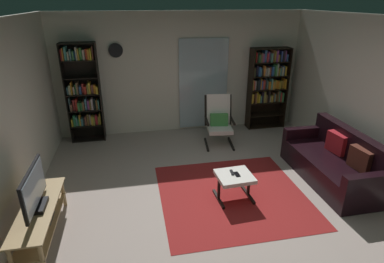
{
  "coord_description": "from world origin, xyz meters",
  "views": [
    {
      "loc": [
        -1.09,
        -3.88,
        2.81
      ],
      "look_at": [
        -0.17,
        0.77,
        0.81
      ],
      "focal_mm": 29.4,
      "sensor_mm": 36.0,
      "label": 1
    }
  ],
  "objects_px": {
    "tv_remote": "(232,172)",
    "wall_clock": "(116,50)",
    "lounge_armchair": "(219,119)",
    "television": "(34,191)",
    "cell_phone": "(237,174)",
    "bookshelf_near_sofa": "(268,82)",
    "tv_stand": "(40,217)",
    "bookshelf_near_tv": "(83,92)",
    "leather_sofa": "(335,163)",
    "ottoman": "(234,179)"
  },
  "relations": [
    {
      "from": "tv_remote",
      "to": "wall_clock",
      "type": "xyz_separation_m",
      "value": [
        -1.64,
        2.8,
        1.43
      ]
    },
    {
      "from": "lounge_armchair",
      "to": "television",
      "type": "bearing_deg",
      "value": -141.86
    },
    {
      "from": "cell_phone",
      "to": "tv_remote",
      "type": "bearing_deg",
      "value": 131.53
    },
    {
      "from": "bookshelf_near_sofa",
      "to": "cell_phone",
      "type": "xyz_separation_m",
      "value": [
        -1.6,
        -2.69,
        -0.66
      ]
    },
    {
      "from": "tv_stand",
      "to": "bookshelf_near_tv",
      "type": "height_order",
      "value": "bookshelf_near_tv"
    },
    {
      "from": "bookshelf_near_sofa",
      "to": "tv_remote",
      "type": "relative_size",
      "value": 12.76
    },
    {
      "from": "bookshelf_near_tv",
      "to": "leather_sofa",
      "type": "height_order",
      "value": "bookshelf_near_tv"
    },
    {
      "from": "tv_stand",
      "to": "tv_remote",
      "type": "height_order",
      "value": "tv_stand"
    },
    {
      "from": "bookshelf_near_tv",
      "to": "television",
      "type": "bearing_deg",
      "value": -94.85
    },
    {
      "from": "lounge_armchair",
      "to": "cell_phone",
      "type": "xyz_separation_m",
      "value": [
        -0.28,
        -1.98,
        -0.12
      ]
    },
    {
      "from": "leather_sofa",
      "to": "cell_phone",
      "type": "bearing_deg",
      "value": -173.48
    },
    {
      "from": "television",
      "to": "bookshelf_near_sofa",
      "type": "distance_m",
      "value": 5.26
    },
    {
      "from": "lounge_armchair",
      "to": "wall_clock",
      "type": "distance_m",
      "value": 2.53
    },
    {
      "from": "tv_stand",
      "to": "cell_phone",
      "type": "height_order",
      "value": "tv_stand"
    },
    {
      "from": "bookshelf_near_sofa",
      "to": "bookshelf_near_tv",
      "type": "bearing_deg",
      "value": 179.62
    },
    {
      "from": "television",
      "to": "bookshelf_near_tv",
      "type": "height_order",
      "value": "bookshelf_near_tv"
    },
    {
      "from": "television",
      "to": "bookshelf_near_sofa",
      "type": "relative_size",
      "value": 0.46
    },
    {
      "from": "bookshelf_near_tv",
      "to": "lounge_armchair",
      "type": "height_order",
      "value": "bookshelf_near_tv"
    },
    {
      "from": "bookshelf_near_sofa",
      "to": "wall_clock",
      "type": "distance_m",
      "value": 3.39
    },
    {
      "from": "cell_phone",
      "to": "leather_sofa",
      "type": "bearing_deg",
      "value": 3.76
    },
    {
      "from": "lounge_armchair",
      "to": "ottoman",
      "type": "bearing_deg",
      "value": -98.84
    },
    {
      "from": "bookshelf_near_sofa",
      "to": "wall_clock",
      "type": "relative_size",
      "value": 6.34
    },
    {
      "from": "lounge_armchair",
      "to": "wall_clock",
      "type": "height_order",
      "value": "wall_clock"
    },
    {
      "from": "ottoman",
      "to": "cell_phone",
      "type": "xyz_separation_m",
      "value": [
        0.03,
        -0.0,
        0.08
      ]
    },
    {
      "from": "tv_stand",
      "to": "television",
      "type": "xyz_separation_m",
      "value": [
        0.0,
        -0.01,
        0.4
      ]
    },
    {
      "from": "bookshelf_near_tv",
      "to": "leather_sofa",
      "type": "xyz_separation_m",
      "value": [
        4.19,
        -2.52,
        -0.74
      ]
    },
    {
      "from": "television",
      "to": "bookshelf_near_sofa",
      "type": "height_order",
      "value": "bookshelf_near_sofa"
    },
    {
      "from": "ottoman",
      "to": "cell_phone",
      "type": "height_order",
      "value": "cell_phone"
    },
    {
      "from": "cell_phone",
      "to": "tv_stand",
      "type": "bearing_deg",
      "value": -175.75
    },
    {
      "from": "bookshelf_near_tv",
      "to": "bookshelf_near_sofa",
      "type": "relative_size",
      "value": 1.11
    },
    {
      "from": "ottoman",
      "to": "wall_clock",
      "type": "xyz_separation_m",
      "value": [
        -1.67,
        2.86,
        1.51
      ]
    },
    {
      "from": "television",
      "to": "leather_sofa",
      "type": "height_order",
      "value": "television"
    },
    {
      "from": "bookshelf_near_tv",
      "to": "ottoman",
      "type": "relative_size",
      "value": 3.75
    },
    {
      "from": "bookshelf_near_tv",
      "to": "wall_clock",
      "type": "xyz_separation_m",
      "value": [
        0.72,
        0.14,
        0.8
      ]
    },
    {
      "from": "lounge_armchair",
      "to": "cell_phone",
      "type": "relative_size",
      "value": 7.3
    },
    {
      "from": "television",
      "to": "bookshelf_near_tv",
      "type": "xyz_separation_m",
      "value": [
        0.26,
        3.06,
        0.36
      ]
    },
    {
      "from": "tv_stand",
      "to": "leather_sofa",
      "type": "xyz_separation_m",
      "value": [
        4.45,
        0.53,
        0.01
      ]
    },
    {
      "from": "ottoman",
      "to": "bookshelf_near_sofa",
      "type": "bearing_deg",
      "value": 58.75
    },
    {
      "from": "wall_clock",
      "to": "cell_phone",
      "type": "bearing_deg",
      "value": -59.3
    },
    {
      "from": "tv_stand",
      "to": "cell_phone",
      "type": "relative_size",
      "value": 9.92
    },
    {
      "from": "cell_phone",
      "to": "lounge_armchair",
      "type": "bearing_deg",
      "value": 79.34
    },
    {
      "from": "tv_stand",
      "to": "leather_sofa",
      "type": "bearing_deg",
      "value": 6.81
    },
    {
      "from": "ottoman",
      "to": "wall_clock",
      "type": "height_order",
      "value": "wall_clock"
    },
    {
      "from": "tv_remote",
      "to": "leather_sofa",
      "type": "bearing_deg",
      "value": 9.84
    },
    {
      "from": "cell_phone",
      "to": "television",
      "type": "bearing_deg",
      "value": -175.57
    },
    {
      "from": "tv_remote",
      "to": "wall_clock",
      "type": "bearing_deg",
      "value": 125.72
    },
    {
      "from": "bookshelf_near_sofa",
      "to": "ottoman",
      "type": "xyz_separation_m",
      "value": [
        -1.63,
        -2.69,
        -0.74
      ]
    },
    {
      "from": "television",
      "to": "cell_phone",
      "type": "relative_size",
      "value": 6.03
    },
    {
      "from": "leather_sofa",
      "to": "ottoman",
      "type": "xyz_separation_m",
      "value": [
        -1.8,
        -0.2,
        0.03
      ]
    },
    {
      "from": "tv_stand",
      "to": "ottoman",
      "type": "relative_size",
      "value": 2.55
    }
  ]
}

